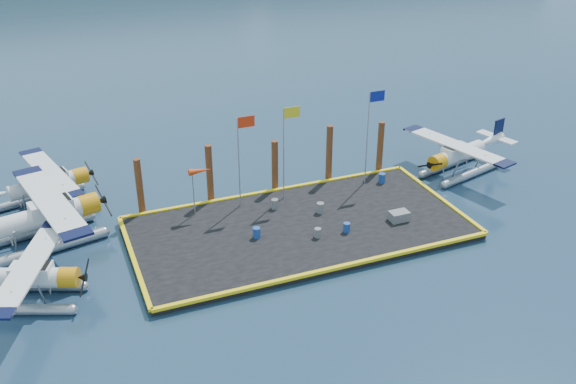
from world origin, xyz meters
The scene contains 23 objects.
ground centered at (0.00, 0.00, 0.00)m, with size 4000.00×4000.00×0.00m, color #183048.
dock centered at (0.00, 0.00, 0.20)m, with size 20.00×10.00×0.40m, color black.
dock_bumpers centered at (0.00, 0.00, 0.49)m, with size 20.25×10.25×0.18m, color yellow, non-canonical shape.
seaplane_a centered at (-15.49, -1.46, 1.35)m, with size 8.07×8.53×3.09m.
seaplane_b centered at (-14.21, 4.30, 1.61)m, with size 9.59×10.40×3.69m.
seaplane_c centered at (-13.89, 9.18, 1.38)m, with size 8.26×8.92×3.17m.
seaplane_d centered at (13.73, 3.32, 1.39)m, with size 8.31×8.94×3.18m.
drum_0 centered at (-2.85, -0.33, 0.72)m, with size 0.45×0.45×0.63m, color navy.
drum_1 centered at (2.34, -1.73, 0.69)m, with size 0.41×0.41×0.58m, color navy.
drum_2 centered at (1.87, 1.04, 0.73)m, with size 0.47×0.47×0.66m, color #5B5C61.
drum_3 centered at (0.49, -1.64, 0.68)m, with size 0.40×0.40×0.57m, color #5B5C61.
drum_4 centered at (7.62, 3.41, 0.73)m, with size 0.47×0.47×0.66m, color navy.
drum_5 centered at (-0.59, 2.63, 0.72)m, with size 0.45×0.45×0.63m, color #5B5C61.
crate centered at (5.96, -1.68, 0.69)m, with size 1.18×0.79×0.59m, color #5B5C61.
flagpole_red centered at (-2.29, 3.80, 4.40)m, with size 1.14×0.08×6.00m.
flagpole_yellow centered at (0.70, 3.80, 4.51)m, with size 1.14×0.08×6.20m.
flagpole_blue centered at (6.70, 3.80, 4.69)m, with size 1.14×0.08×6.50m.
windsock centered at (-5.03, 3.80, 3.23)m, with size 1.40×0.44×3.12m.
piling_0 centered at (-8.50, 5.40, 2.00)m, with size 0.44×0.44×4.00m, color #432713.
piling_1 centered at (-4.00, 5.40, 2.10)m, with size 0.44×0.44×4.20m, color #432713.
piling_2 centered at (0.50, 5.40, 1.90)m, with size 0.44×0.44×3.80m, color #432713.
piling_3 centered at (4.50, 5.40, 2.15)m, with size 0.44×0.44×4.30m, color #432713.
piling_4 centered at (8.50, 5.40, 2.00)m, with size 0.44×0.44×4.00m, color #432713.
Camera 1 is at (-13.25, -31.10, 19.82)m, focal length 40.00 mm.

